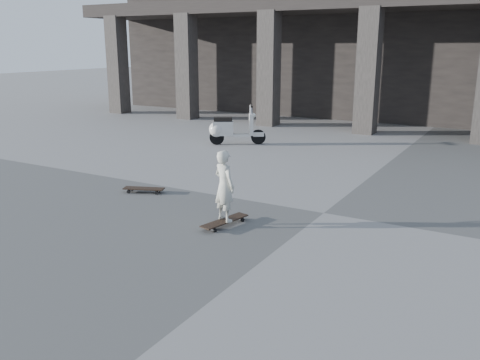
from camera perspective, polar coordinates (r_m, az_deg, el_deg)
The scene contains 6 objects.
ground at distance 8.98m, azimuth 9.39°, elevation -3.68°, with size 90.00×90.00×0.00m, color #4D4D4A.
colonnade at distance 21.97m, azimuth 22.91°, elevation 14.31°, with size 28.00×8.82×6.00m.
longboard at distance 8.23m, azimuth -1.73°, elevation -4.66°, with size 0.41×0.95×0.09m.
skateboard_spare at distance 10.22m, azimuth -10.75°, elevation -1.00°, with size 0.83×0.48×0.10m.
child at distance 8.05m, azimuth -1.76°, elevation -0.66°, with size 0.42×0.28×1.15m, color beige.
scooter at distance 14.90m, azimuth -1.39°, elevation 5.75°, with size 1.46×1.04×1.16m.
Camera 1 is at (2.89, -8.01, 2.83)m, focal length 38.00 mm.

